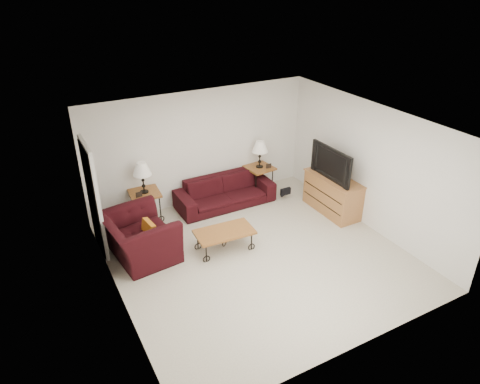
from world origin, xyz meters
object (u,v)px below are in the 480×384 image
Objects in this scene: coffee_table at (225,240)px; armchair at (140,237)px; tv_stand at (333,194)px; backpack at (282,187)px; side_table_left at (146,206)px; lamp_right at (260,154)px; sofa at (225,192)px; side_table_right at (259,179)px; lamp_left at (143,178)px; television at (335,163)px.

coffee_table is 1.54m from armchair.
backpack is at bearing 119.40° from tv_stand.
side_table_left is 0.61× the size of coffee_table.
lamp_right reaches higher than armchair.
coffee_table is at bearing -116.34° from armchair.
sofa is 2.44m from armchair.
sofa is 3.42× the size of side_table_right.
coffee_table is at bearing -61.07° from lamp_left.
lamp_right reaches higher than side_table_right.
lamp_right is 0.91m from backpack.
side_table_left is at bearing -112.92° from television.
lamp_left is 1.41m from armchair.
side_table_left is at bearing -180.00° from side_table_right.
lamp_left is 2.11m from coffee_table.
sofa is at bearing -5.94° from side_table_left.
lamp_right is 2.57m from coffee_table.
sofa is at bearing 164.12° from backpack.
side_table_right is (2.71, 0.00, -0.01)m from side_table_left.
side_table_left reaches higher than backpack.
sofa is 1.34m from backpack.
side_table_left is 0.65m from lamp_left.
lamp_left is 3.91m from television.
television is (4.08, -0.33, 0.72)m from armchair.
tv_stand is (4.11, -0.33, -0.02)m from armchair.
armchair is at bearing -112.09° from lamp_left.
coffee_table is 2.20× the size of backpack.
armchair is at bearing -159.51° from lamp_right.
lamp_left is at bearing 157.20° from tv_stand.
tv_stand is at bearing -22.80° from lamp_left.
backpack is (1.31, -0.31, -0.07)m from sofa.
television reaches higher than coffee_table.
side_table_left is 0.49× the size of tv_stand.
lamp_right is 1.29× the size of backpack.
coffee_table is (-1.76, -1.72, -0.11)m from side_table_right.
side_table_right is 1.29× the size of backpack.
tv_stand is at bearing -100.92° from armchair.
television is at bearing -22.92° from lamp_left.
television reaches higher than lamp_right.
sofa is 3.30× the size of side_table_left.
lamp_left is at bearing -180.00° from side_table_right.
sofa is 1.00m from side_table_right.
armchair is at bearing -112.09° from side_table_left.
backpack is (0.33, -0.49, -0.70)m from lamp_right.
sofa is 2.01× the size of coffee_table.
lamp_right is at bearing 10.39° from sofa.
side_table_left reaches higher than sofa.
television is (3.60, -1.52, 0.16)m from lamp_left.
side_table_right is 0.49× the size of armchair.
lamp_left is 1.34× the size of backpack.
tv_stand is 1.12× the size of television.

